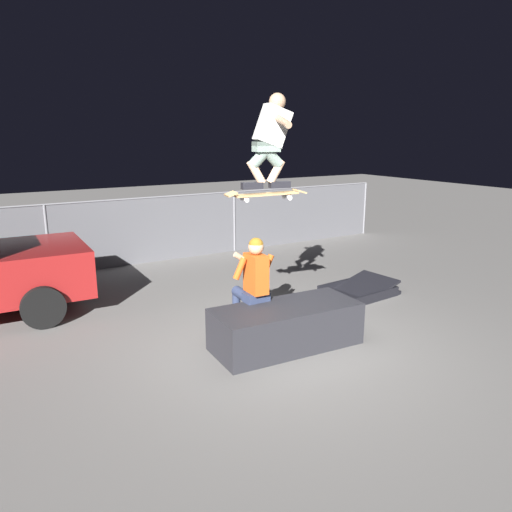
% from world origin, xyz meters
% --- Properties ---
extents(ground_plane, '(40.00, 40.00, 0.00)m').
position_xyz_m(ground_plane, '(0.00, 0.00, 0.00)').
color(ground_plane, slate).
extents(ledge_box_main, '(1.91, 0.89, 0.54)m').
position_xyz_m(ledge_box_main, '(0.02, -0.08, 0.27)').
color(ledge_box_main, '#28282D').
rests_on(ledge_box_main, ground).
extents(person_sitting_on_ledge, '(0.59, 0.76, 1.38)m').
position_xyz_m(person_sitting_on_ledge, '(-0.20, 0.39, 0.78)').
color(person_sitting_on_ledge, '#2D3856').
rests_on(person_sitting_on_ledge, ground).
extents(skateboard, '(1.04, 0.40, 0.13)m').
position_xyz_m(skateboard, '(-0.09, 0.24, 1.92)').
color(skateboard, '#AD8451').
extents(skater_airborne, '(0.63, 0.88, 1.12)m').
position_xyz_m(skater_airborne, '(-0.03, 0.23, 2.60)').
color(skater_airborne, black).
extents(kicker_ramp, '(1.33, 0.95, 0.33)m').
position_xyz_m(kicker_ramp, '(2.22, 0.99, 0.06)').
color(kicker_ramp, black).
rests_on(kicker_ramp, ground).
extents(fence_back, '(12.05, 0.05, 1.38)m').
position_xyz_m(fence_back, '(0.00, 4.90, 0.74)').
color(fence_back, slate).
rests_on(fence_back, ground).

